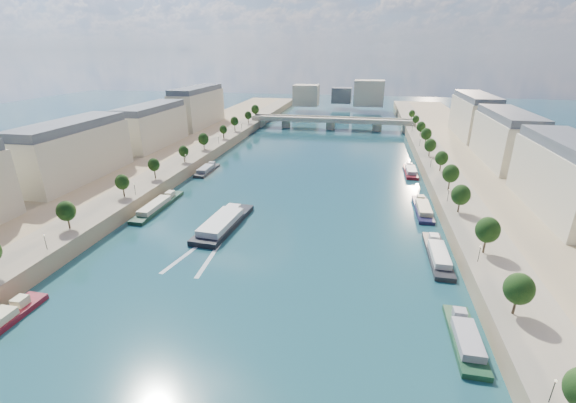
% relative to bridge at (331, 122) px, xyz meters
% --- Properties ---
extents(ground, '(700.00, 700.00, 0.00)m').
position_rel_bridge_xyz_m(ground, '(0.00, -129.75, -5.08)').
color(ground, '#0B2534').
rests_on(ground, ground).
extents(quay_left, '(44.00, 520.00, 5.00)m').
position_rel_bridge_xyz_m(quay_left, '(-72.00, -129.75, -2.58)').
color(quay_left, '#9E8460').
rests_on(quay_left, ground).
extents(quay_right, '(44.00, 520.00, 5.00)m').
position_rel_bridge_xyz_m(quay_right, '(72.00, -129.75, -2.58)').
color(quay_right, '#9E8460').
rests_on(quay_right, ground).
extents(pave_left, '(14.00, 520.00, 0.10)m').
position_rel_bridge_xyz_m(pave_left, '(-57.00, -129.75, -0.03)').
color(pave_left, gray).
rests_on(pave_left, quay_left).
extents(pave_right, '(14.00, 520.00, 0.10)m').
position_rel_bridge_xyz_m(pave_right, '(57.00, -129.75, -0.03)').
color(pave_right, gray).
rests_on(pave_right, quay_right).
extents(trees_left, '(4.80, 268.80, 8.26)m').
position_rel_bridge_xyz_m(trees_left, '(-55.00, -127.75, 5.39)').
color(trees_left, '#382B1E').
rests_on(trees_left, ground).
extents(trees_right, '(4.80, 268.80, 8.26)m').
position_rel_bridge_xyz_m(trees_right, '(55.00, -119.75, 5.39)').
color(trees_right, '#382B1E').
rests_on(trees_right, ground).
extents(lamps_left, '(0.36, 200.36, 4.28)m').
position_rel_bridge_xyz_m(lamps_left, '(-52.50, -139.75, 2.70)').
color(lamps_left, black).
rests_on(lamps_left, ground).
extents(lamps_right, '(0.36, 200.36, 4.28)m').
position_rel_bridge_xyz_m(lamps_right, '(52.50, -124.75, 2.70)').
color(lamps_right, black).
rests_on(lamps_right, ground).
extents(buildings_left, '(16.00, 226.00, 23.20)m').
position_rel_bridge_xyz_m(buildings_left, '(-85.00, -117.75, 11.37)').
color(buildings_left, '#C5B697').
rests_on(buildings_left, ground).
extents(buildings_right, '(16.00, 226.00, 23.20)m').
position_rel_bridge_xyz_m(buildings_right, '(85.00, -117.75, 11.37)').
color(buildings_right, '#C5B697').
rests_on(buildings_right, ground).
extents(skyline, '(79.00, 42.00, 22.00)m').
position_rel_bridge_xyz_m(skyline, '(3.19, 89.78, 9.57)').
color(skyline, '#C5B697').
rests_on(skyline, ground).
extents(bridge, '(112.00, 12.00, 8.15)m').
position_rel_bridge_xyz_m(bridge, '(0.00, 0.00, 0.00)').
color(bridge, '#C1B79E').
rests_on(bridge, ground).
extents(tour_barge, '(10.97, 31.09, 4.14)m').
position_rel_bridge_xyz_m(tour_barge, '(-17.71, -167.96, -3.88)').
color(tour_barge, black).
rests_on(tour_barge, ground).
extents(wake, '(10.75, 26.03, 0.04)m').
position_rel_bridge_xyz_m(wake, '(-17.71, -184.49, -5.06)').
color(wake, silver).
rests_on(wake, ground).
extents(moored_barges_left, '(5.00, 161.14, 3.60)m').
position_rel_bridge_xyz_m(moored_barges_left, '(-45.50, -188.33, -4.24)').
color(moored_barges_left, '#182436').
rests_on(moored_barges_left, ground).
extents(moored_barges_right, '(5.00, 168.73, 3.60)m').
position_rel_bridge_xyz_m(moored_barges_right, '(45.50, -175.30, -4.24)').
color(moored_barges_right, black).
rests_on(moored_barges_right, ground).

